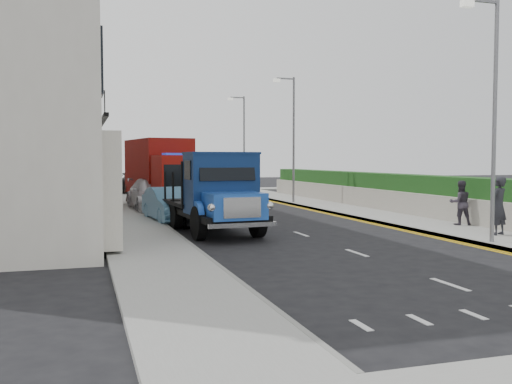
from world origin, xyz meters
The scene contains 22 objects.
ground centered at (0.00, 0.00, 0.00)m, with size 120.00×120.00×0.00m, color black.
pavement_west centered at (-5.20, 9.00, 0.06)m, with size 2.40×38.00×0.12m, color gray.
pavement_east centered at (5.30, 9.00, 0.06)m, with size 2.60×38.00×0.12m, color gray.
promenade centered at (0.00, 29.00, 0.06)m, with size 30.00×2.50×0.12m, color gray.
sea_plane centered at (0.00, 60.00, 0.00)m, with size 120.00×120.00×0.00m, color slate.
terrace_west centered at (-9.47, 13.00, 7.17)m, with size 6.31×30.20×14.25m.
garden_east centered at (7.21, 9.00, 0.90)m, with size 1.45×28.00×1.75m.
seafront_railing centered at (0.00, 28.20, 0.58)m, with size 13.00×0.08×1.11m.
lamp_near centered at (4.18, -2.00, 4.00)m, with size 1.23×0.18×7.00m.
lamp_mid centered at (4.18, 14.00, 4.00)m, with size 1.23×0.18×7.00m.
lamp_far centered at (4.18, 24.00, 4.00)m, with size 1.23×0.18×7.00m.
bedford_lorry centered at (-2.65, 2.58, 1.23)m, with size 2.62×5.80×2.67m.
red_lorry centered at (-3.06, 13.17, 1.87)m, with size 3.30×6.97×3.51m.
parked_car_front centered at (-2.60, 5.82, 0.72)m, with size 1.71×4.24×1.45m, color black.
parked_car_mid centered at (-3.60, 7.00, 0.69)m, with size 1.46×4.18×1.38m, color teal.
parked_car_rear centered at (-3.60, 12.00, 0.79)m, with size 2.20×5.42×1.57m, color silver.
seafront_car_left centered at (-3.50, 27.00, 0.77)m, with size 2.56×5.55×1.54m, color black.
seafront_car_right centered at (2.20, 22.34, 0.73)m, with size 1.72×4.27×1.45m, color #A8A7AC.
pedestrian_east_near centered at (5.51, -0.81, 1.04)m, with size 0.67×0.44×1.84m, color #222328.
pedestrian_east_far centered at (6.10, 1.85, 0.92)m, with size 0.78×0.61×1.61m, color #39323D.
pedestrian_west_near centered at (-6.00, 11.39, 0.92)m, with size 0.93×0.39×1.59m, color #1A1F2F.
pedestrian_west_far centered at (-4.40, 15.85, 0.89)m, with size 0.76×0.49×1.55m, color #453832.
Camera 1 is at (-6.98, -15.57, 2.49)m, focal length 40.00 mm.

